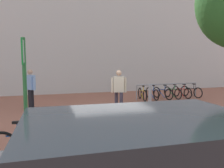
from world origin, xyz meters
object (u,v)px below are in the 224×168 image
Objects in this scene: bike_at_sign at (28,144)px; bike_rack_cluster at (168,92)px; parking_sign_post at (25,82)px; person_shirt_white at (119,89)px; bollard_steel at (150,94)px; person_casual_tan at (31,86)px.

bike_rack_cluster is at bearing 41.33° from bike_at_sign.
person_shirt_white is at bearing 48.40° from parking_sign_post.
bollard_steel is (-1.55, -1.00, 0.10)m from bike_rack_cluster.
person_shirt_white reaches higher than bollard_steel.
bollard_steel is 0.52× the size of person_casual_tan.
bike_rack_cluster is 1.85m from bollard_steel.
person_casual_tan is at bearing 176.62° from bollard_steel.
person_shirt_white reaches higher than bike_at_sign.
parking_sign_post is at bearing -131.60° from person_shirt_white.
bollard_steel reaches higher than bike_rack_cluster.
parking_sign_post is at bearing -136.07° from bollard_steel.
bike_at_sign is at bearing -88.05° from person_casual_tan.
bollard_steel is at bearing 35.54° from person_shirt_white.
person_casual_tan reaches higher than bollard_steel.
person_shirt_white is (3.21, 3.53, 0.63)m from bike_at_sign.
person_shirt_white is at bearing -145.57° from bike_rack_cluster.
parking_sign_post reaches higher than bollard_steel.
person_shirt_white is (-3.66, -2.51, 0.64)m from bike_rack_cluster.
bike_at_sign is (-0.00, 0.08, -1.33)m from parking_sign_post.
bike_at_sign is 5.40m from person_casual_tan.
parking_sign_post reaches higher than bike_at_sign.
parking_sign_post is 2.86× the size of bollard_steel.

